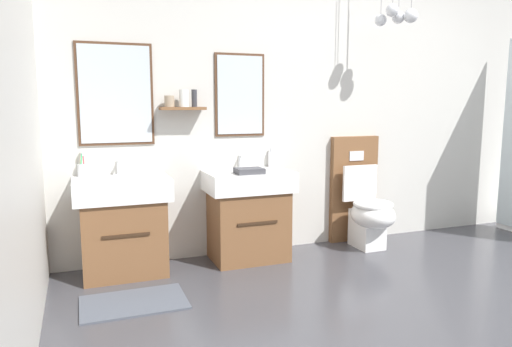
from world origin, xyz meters
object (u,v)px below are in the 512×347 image
Objects in this scene: toothbrush_cup at (82,169)px; soap_dispenser at (271,159)px; vanity_sink_left at (123,224)px; folded_hand_towel at (249,171)px; vanity_sink_right at (248,213)px; toilet at (363,205)px.

toothbrush_cup is 1.57m from soap_dispenser.
toothbrush_cup is at bearing -179.63° from soap_dispenser.
vanity_sink_left is 3.62× the size of toothbrush_cup.
vanity_sink_right is at bearing 74.51° from folded_hand_towel.
vanity_sink_right is 1.36m from toothbrush_cup.
toilet is (1.13, 0.00, -0.02)m from vanity_sink_right.
toothbrush_cup reaches higher than vanity_sink_right.
folded_hand_towel is (0.97, -0.14, 0.38)m from vanity_sink_left.
soap_dispenser reaches higher than folded_hand_towel.
vanity_sink_right is 3.62× the size of toothbrush_cup.
vanity_sink_left is at bearing 180.00° from vanity_sink_right.
soap_dispenser is at bearing 0.37° from toothbrush_cup.
toilet is (2.14, 0.00, -0.02)m from vanity_sink_left.
vanity_sink_right is 0.41m from folded_hand_towel.
toilet is 1.24m from folded_hand_towel.
soap_dispenser reaches higher than vanity_sink_left.
toothbrush_cup is at bearing 172.67° from vanity_sink_right.
vanity_sink_right is at bearing -148.10° from soap_dispenser.
vanity_sink_left is 1.00× the size of vanity_sink_right.
toothbrush_cup is at bearing 148.67° from vanity_sink_left.
toothbrush_cup is 1.28m from folded_hand_towel.
toilet is at bearing 7.26° from folded_hand_towel.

